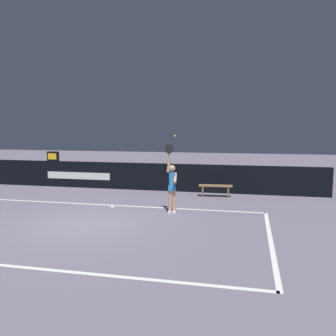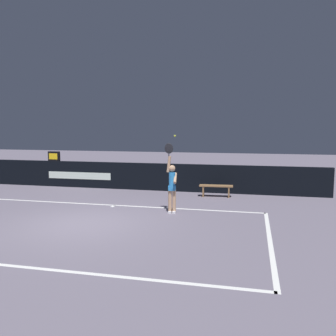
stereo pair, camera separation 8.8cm
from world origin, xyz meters
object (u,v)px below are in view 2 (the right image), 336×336
speed_display (54,156)px  tennis_ball (175,136)px  courtside_bench_near (216,188)px  tennis_player (172,184)px

speed_display → tennis_ball: 8.03m
speed_display → courtside_bench_near: speed_display is taller
tennis_ball → tennis_player: bearing=137.9°
speed_display → courtside_bench_near: size_ratio=0.41×
tennis_ball → courtside_bench_near: size_ratio=0.05×
tennis_player → tennis_ball: (0.12, -0.11, 1.60)m
speed_display → tennis_ball: tennis_ball is taller
speed_display → tennis_player: (6.69, -4.01, -0.49)m
speed_display → tennis_ball: size_ratio=8.73×
tennis_ball → courtside_bench_near: 4.01m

